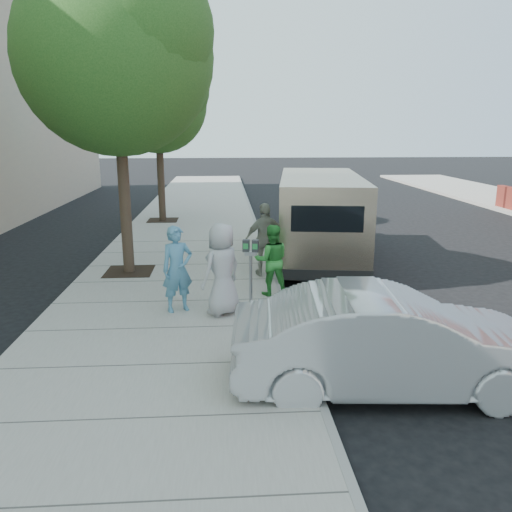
% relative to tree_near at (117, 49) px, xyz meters
% --- Properties ---
extents(ground, '(120.00, 120.00, 0.00)m').
position_rel_tree_near_xyz_m(ground, '(2.25, -2.40, -5.55)').
color(ground, black).
rests_on(ground, ground).
extents(sidewalk, '(5.00, 60.00, 0.15)m').
position_rel_tree_near_xyz_m(sidewalk, '(1.25, -2.40, -5.47)').
color(sidewalk, gray).
rests_on(sidewalk, ground).
extents(curb_face, '(0.12, 60.00, 0.16)m').
position_rel_tree_near_xyz_m(curb_face, '(3.69, -2.40, -5.47)').
color(curb_face, gray).
rests_on(curb_face, ground).
extents(tree_near, '(4.62, 4.60, 7.53)m').
position_rel_tree_near_xyz_m(tree_near, '(0.00, 0.00, 0.00)').
color(tree_near, black).
rests_on(tree_near, sidewalk).
extents(tree_far, '(3.92, 3.80, 6.49)m').
position_rel_tree_near_xyz_m(tree_far, '(-0.00, 7.60, -0.66)').
color(tree_far, black).
rests_on(tree_far, sidewalk).
extents(parking_meter, '(0.33, 0.17, 1.51)m').
position_rel_tree_near_xyz_m(parking_meter, '(2.93, -3.27, -4.30)').
color(parking_meter, gray).
rests_on(parking_meter, sidewalk).
extents(van, '(3.02, 6.82, 2.45)m').
position_rel_tree_near_xyz_m(van, '(5.23, 1.66, -4.25)').
color(van, tan).
rests_on(van, ground).
extents(sedan, '(4.65, 1.89, 1.50)m').
position_rel_tree_near_xyz_m(sedan, '(4.78, -6.12, -4.80)').
color(sedan, '#B2B5BA').
rests_on(sedan, ground).
extents(person_officer, '(0.75, 0.63, 1.74)m').
position_rel_tree_near_xyz_m(person_officer, '(1.48, -2.99, -4.53)').
color(person_officer, teal).
rests_on(person_officer, sidewalk).
extents(person_green_shirt, '(0.77, 0.60, 1.57)m').
position_rel_tree_near_xyz_m(person_green_shirt, '(3.45, -2.09, -4.61)').
color(person_green_shirt, green).
rests_on(person_green_shirt, sidewalk).
extents(person_gray_shirt, '(1.06, 1.03, 1.83)m').
position_rel_tree_near_xyz_m(person_gray_shirt, '(2.37, -3.22, -4.48)').
color(person_gray_shirt, '#AEAEB1').
rests_on(person_gray_shirt, sidewalk).
extents(person_striped_polo, '(1.14, 0.65, 1.83)m').
position_rel_tree_near_xyz_m(person_striped_polo, '(3.45, -0.55, -4.48)').
color(person_striped_polo, gray).
rests_on(person_striped_polo, sidewalk).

